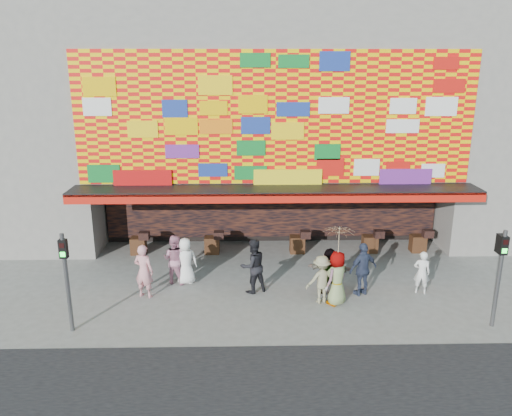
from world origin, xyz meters
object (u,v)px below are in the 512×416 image
object	(u,v)px
signal_right	(500,268)
signal_left	(66,272)
ped_h	(422,272)
ped_i	(175,259)
ped_f	(329,271)
ped_d	(321,279)
ped_a	(186,261)
ped_c	(253,266)
ped_e	(363,269)
ped_g	(337,278)
parasol	(339,241)
ped_b	(144,271)

from	to	relation	value
signal_right	signal_left	bearing A→B (deg)	180.00
ped_h	ped_i	bearing A→B (deg)	7.79
ped_f	ped_d	bearing A→B (deg)	77.00
signal_left	ped_i	size ratio (longest dim) A/B	1.69
ped_a	ped_c	size ratio (longest dim) A/B	0.89
ped_e	ped_h	distance (m)	2.02
ped_g	ped_h	bearing A→B (deg)	150.65
ped_c	parasol	distance (m)	3.09
ped_g	parasol	xyz separation A→B (m)	(0.00, 0.00, 1.27)
ped_c	ped_f	bearing A→B (deg)	149.56
ped_h	ped_e	bearing A→B (deg)	16.64
ped_c	parasol	size ratio (longest dim) A/B	1.01
ped_e	ped_g	size ratio (longest dim) A/B	1.03
ped_d	ped_g	xyz separation A→B (m)	(0.47, -0.13, 0.09)
ped_i	ped_f	bearing A→B (deg)	-171.66
ped_e	ped_i	bearing A→B (deg)	-35.17
ped_b	parasol	size ratio (longest dim) A/B	0.98
signal_left	parasol	distance (m)	8.15
signal_right	ped_d	bearing A→B (deg)	161.29
signal_left	ped_e	world-z (taller)	signal_left
ped_b	ped_g	xyz separation A→B (m)	(6.29, -0.66, -0.02)
ped_c	parasol	xyz separation A→B (m)	(2.68, -0.95, 1.22)
signal_right	ped_i	distance (m)	10.40
ped_a	ped_c	xyz separation A→B (m)	(2.35, -0.74, 0.11)
ped_g	ped_e	bearing A→B (deg)	170.71
ped_c	ped_d	size ratio (longest dim) A/B	1.18
ped_a	ped_e	size ratio (longest dim) A/B	0.91
ped_e	ped_i	distance (m)	6.51
ped_f	ped_i	size ratio (longest dim) A/B	0.91
signal_right	ped_a	size ratio (longest dim) A/B	1.79
ped_f	ped_h	xyz separation A→B (m)	(3.12, -0.06, -0.05)
signal_left	signal_right	distance (m)	12.40
ped_b	ped_i	xyz separation A→B (m)	(0.86, 1.09, -0.03)
ped_f	parasol	xyz separation A→B (m)	(0.11, -0.78, 1.36)
ped_i	parasol	size ratio (longest dim) A/B	0.94
ped_a	ped_i	distance (m)	0.40
ped_d	parasol	bearing A→B (deg)	149.14
ped_e	ped_g	bearing A→B (deg)	8.11
ped_f	ped_a	bearing A→B (deg)	5.51
ped_a	ped_i	bearing A→B (deg)	-23.02
ped_f	ped_h	distance (m)	3.12
ped_c	ped_i	size ratio (longest dim) A/B	1.07
ped_g	parasol	distance (m)	1.27
ped_f	signal_right	bearing A→B (deg)	169.03
signal_left	ped_c	world-z (taller)	signal_left
signal_right	ped_a	bearing A→B (deg)	161.22
ped_b	ped_c	size ratio (longest dim) A/B	0.97
ped_i	ped_a	bearing A→B (deg)	-169.96
signal_left	ped_a	world-z (taller)	signal_left
ped_e	ped_f	world-z (taller)	ped_e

